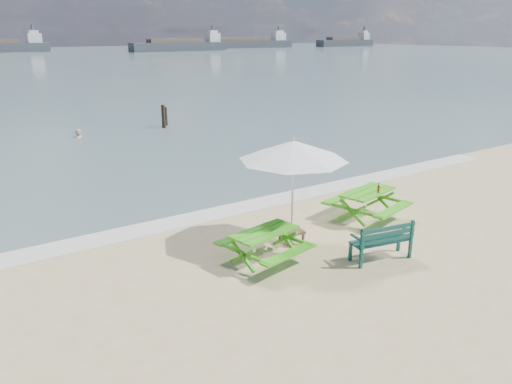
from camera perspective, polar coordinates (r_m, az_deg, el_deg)
foam_strip at (r=14.05m, az=-2.36°, el=-1.92°), size 22.00×0.90×0.01m
picnic_table_left at (r=10.79m, az=1.00°, el=-6.29°), size 1.78×1.91×0.72m
picnic_table_right at (r=13.50m, az=12.56°, el=-1.52°), size 2.03×2.16×0.78m
park_bench at (r=11.27m, az=14.04°, el=-6.24°), size 1.44×0.72×0.85m
side_table at (r=11.82m, az=4.07°, el=-5.05°), size 0.56×0.56×0.32m
patio_umbrella at (r=11.18m, az=4.30°, el=4.75°), size 2.78×2.78×2.46m
beer_bottle at (r=13.26m, az=13.82°, el=0.29°), size 0.07×0.07×0.27m
swimmer at (r=25.20m, az=-19.59°, el=4.98°), size 0.69×0.57×1.62m
mooring_pilings at (r=26.66m, az=-10.42°, el=8.29°), size 0.58×0.78×1.39m
cargo_ships at (r=142.39m, az=-11.52°, el=16.12°), size 139.88×31.09×4.40m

